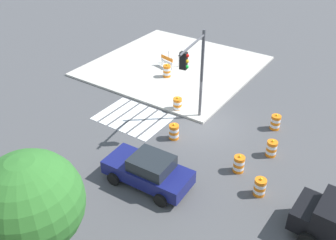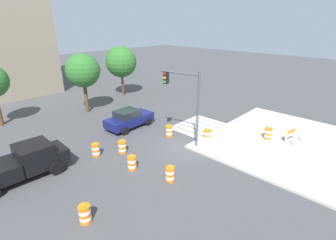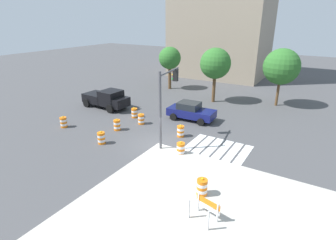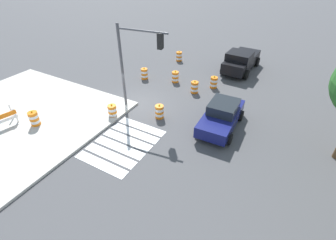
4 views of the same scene
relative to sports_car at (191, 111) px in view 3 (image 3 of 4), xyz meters
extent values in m
plane|color=#474749|center=(0.36, -6.02, -0.81)|extent=(120.00, 120.00, 0.00)
cube|color=#BCB7AD|center=(6.36, -12.02, -0.74)|extent=(12.00, 12.00, 0.15)
cube|color=silver|center=(2.49, -4.22, -0.80)|extent=(0.60, 3.20, 0.02)
cube|color=silver|center=(3.24, -4.22, -0.80)|extent=(0.60, 3.20, 0.02)
cube|color=silver|center=(3.99, -4.22, -0.80)|extent=(0.60, 3.20, 0.02)
cube|color=silver|center=(4.74, -4.22, -0.80)|extent=(0.60, 3.20, 0.02)
cube|color=silver|center=(5.49, -4.22, -0.80)|extent=(0.60, 3.20, 0.02)
cube|color=silver|center=(6.24, -4.22, -0.80)|extent=(0.60, 3.20, 0.02)
cube|color=navy|center=(0.06, 0.00, -0.13)|extent=(4.37, 2.01, 0.70)
cube|color=#1E2328|center=(-0.19, -0.01, 0.52)|extent=(1.96, 1.67, 0.60)
cylinder|color=black|center=(1.37, 1.00, -0.48)|extent=(0.67, 0.27, 0.66)
cylinder|color=black|center=(1.44, -0.89, -0.48)|extent=(0.67, 0.27, 0.66)
cylinder|color=black|center=(-1.33, 0.90, -0.48)|extent=(0.67, 0.27, 0.66)
cylinder|color=black|center=(-1.25, -1.00, -0.48)|extent=(0.67, 0.27, 0.66)
cube|color=black|center=(-10.47, -1.36, 0.06)|extent=(2.58, 2.10, 0.90)
cube|color=black|center=(-8.38, -1.45, 0.36)|extent=(1.98, 2.07, 1.50)
cube|color=black|center=(-7.28, -1.49, 0.06)|extent=(1.47, 1.95, 0.90)
cylinder|color=black|center=(-7.54, -0.46, -0.39)|extent=(0.85, 0.33, 0.84)
cylinder|color=black|center=(-7.62, -2.50, -0.39)|extent=(0.85, 0.33, 0.84)
cylinder|color=black|center=(-10.93, -0.32, -0.39)|extent=(0.85, 0.33, 0.84)
cylinder|color=black|center=(-11.01, -2.36, -0.39)|extent=(0.85, 0.33, 0.84)
cylinder|color=orange|center=(-4.14, -5.43, -0.72)|extent=(0.56, 0.56, 0.18)
cylinder|color=white|center=(-4.14, -5.43, -0.54)|extent=(0.56, 0.56, 0.18)
cylinder|color=orange|center=(-4.14, -5.43, -0.36)|extent=(0.56, 0.56, 0.18)
cylinder|color=white|center=(-4.14, -5.43, -0.18)|extent=(0.56, 0.56, 0.18)
cylinder|color=orange|center=(-4.14, -5.43, 0.00)|extent=(0.56, 0.56, 0.18)
sphere|color=yellow|center=(-4.14, -5.43, 0.15)|extent=(0.12, 0.12, 0.12)
cylinder|color=orange|center=(-4.75, -2.28, -0.72)|extent=(0.56, 0.56, 0.18)
cylinder|color=white|center=(-4.75, -2.28, -0.54)|extent=(0.56, 0.56, 0.18)
cylinder|color=orange|center=(-4.75, -2.28, -0.36)|extent=(0.56, 0.56, 0.18)
cylinder|color=white|center=(-4.75, -2.28, -0.18)|extent=(0.56, 0.56, 0.18)
cylinder|color=orange|center=(-4.75, -2.28, 0.00)|extent=(0.56, 0.56, 0.18)
sphere|color=yellow|center=(-4.75, -2.28, 0.15)|extent=(0.12, 0.12, 0.12)
cylinder|color=orange|center=(-8.48, -7.33, -0.72)|extent=(0.56, 0.56, 0.18)
cylinder|color=white|center=(-8.48, -7.33, -0.54)|extent=(0.56, 0.56, 0.18)
cylinder|color=orange|center=(-8.48, -7.33, -0.36)|extent=(0.56, 0.56, 0.18)
cylinder|color=white|center=(-8.48, -7.33, -0.18)|extent=(0.56, 0.56, 0.18)
cylinder|color=orange|center=(-8.48, -7.33, 0.00)|extent=(0.56, 0.56, 0.18)
sphere|color=yellow|center=(-8.48, -7.33, 0.15)|extent=(0.12, 0.12, 0.12)
cylinder|color=orange|center=(1.04, -3.82, -0.72)|extent=(0.56, 0.56, 0.18)
cylinder|color=white|center=(1.04, -3.82, -0.54)|extent=(0.56, 0.56, 0.18)
cylinder|color=orange|center=(1.04, -3.82, -0.36)|extent=(0.56, 0.56, 0.18)
cylinder|color=white|center=(1.04, -3.82, -0.18)|extent=(0.56, 0.56, 0.18)
cylinder|color=orange|center=(1.04, -3.82, 0.00)|extent=(0.56, 0.56, 0.18)
sphere|color=yellow|center=(1.04, -3.82, 0.15)|extent=(0.12, 0.12, 0.12)
cylinder|color=orange|center=(-3.24, -3.27, -0.72)|extent=(0.56, 0.56, 0.18)
cylinder|color=white|center=(-3.24, -3.27, -0.54)|extent=(0.56, 0.56, 0.18)
cylinder|color=orange|center=(-3.24, -3.27, -0.36)|extent=(0.56, 0.56, 0.18)
cylinder|color=white|center=(-3.24, -3.27, -0.18)|extent=(0.56, 0.56, 0.18)
cylinder|color=orange|center=(-3.24, -3.27, 0.00)|extent=(0.56, 0.56, 0.18)
sphere|color=yellow|center=(-3.24, -3.27, 0.15)|extent=(0.12, 0.12, 0.12)
cylinder|color=orange|center=(2.52, -6.49, -0.72)|extent=(0.56, 0.56, 0.18)
cylinder|color=white|center=(2.52, -6.49, -0.54)|extent=(0.56, 0.56, 0.18)
cylinder|color=orange|center=(2.52, -6.49, -0.36)|extent=(0.56, 0.56, 0.18)
cylinder|color=white|center=(2.52, -6.49, -0.18)|extent=(0.56, 0.56, 0.18)
cylinder|color=orange|center=(2.52, -6.49, 0.00)|extent=(0.56, 0.56, 0.18)
sphere|color=yellow|center=(2.52, -6.49, 0.15)|extent=(0.12, 0.12, 0.12)
cylinder|color=orange|center=(-3.40, -8.01, -0.72)|extent=(0.56, 0.56, 0.18)
cylinder|color=white|center=(-3.40, -8.01, -0.54)|extent=(0.56, 0.56, 0.18)
cylinder|color=orange|center=(-3.40, -8.01, -0.36)|extent=(0.56, 0.56, 0.18)
cylinder|color=white|center=(-3.40, -8.01, -0.18)|extent=(0.56, 0.56, 0.18)
cylinder|color=orange|center=(-3.40, -8.01, 0.00)|extent=(0.56, 0.56, 0.18)
sphere|color=yellow|center=(-3.40, -8.01, 0.15)|extent=(0.12, 0.12, 0.12)
cylinder|color=orange|center=(5.70, -9.98, -0.57)|extent=(0.56, 0.56, 0.18)
cylinder|color=white|center=(5.70, -9.98, -0.39)|extent=(0.56, 0.56, 0.18)
cylinder|color=orange|center=(5.70, -9.98, -0.21)|extent=(0.56, 0.56, 0.18)
cylinder|color=white|center=(5.70, -9.98, -0.03)|extent=(0.56, 0.56, 0.18)
cylinder|color=orange|center=(5.70, -9.98, 0.15)|extent=(0.56, 0.56, 0.18)
sphere|color=yellow|center=(5.70, -9.98, 0.30)|extent=(0.12, 0.12, 0.12)
cube|color=silver|center=(6.08, -11.23, -0.16)|extent=(0.08, 0.08, 1.00)
cube|color=silver|center=(5.92, -11.91, -0.16)|extent=(0.08, 0.08, 1.00)
cube|color=silver|center=(7.15, -11.48, -0.16)|extent=(0.08, 0.08, 1.00)
cube|color=silver|center=(6.99, -12.16, -0.16)|extent=(0.08, 0.08, 1.00)
cube|color=orange|center=(6.62, -11.34, 0.09)|extent=(1.27, 0.34, 0.28)
cube|color=white|center=(6.62, -11.34, -0.21)|extent=(1.27, 0.34, 0.20)
cylinder|color=#4C4C51|center=(0.96, -6.62, 2.09)|extent=(0.18, 0.18, 5.50)
cylinder|color=#4C4C51|center=(0.74, -5.04, 4.54)|extent=(0.56, 3.19, 0.12)
cube|color=black|center=(0.59, -3.93, 4.09)|extent=(0.40, 0.33, 0.90)
sphere|color=red|center=(0.40, -3.95, 4.39)|extent=(0.20, 0.20, 0.20)
sphere|color=#F2A514|center=(0.40, -3.95, 4.09)|extent=(0.20, 0.20, 0.20)
sphere|color=green|center=(0.40, -3.95, 3.79)|extent=(0.20, 0.20, 0.20)
cylinder|color=brown|center=(-7.54, 8.82, 0.69)|extent=(0.40, 0.40, 3.01)
sphere|color=#2D6B28|center=(-7.54, 8.82, 3.18)|extent=(2.81, 2.81, 2.81)
cylinder|color=brown|center=(-0.38, 6.33, 0.74)|extent=(0.35, 0.35, 3.10)
sphere|color=#2D6B28|center=(-0.38, 6.33, 3.44)|extent=(3.29, 3.29, 3.29)
cylinder|color=brown|center=(5.91, 8.57, 0.62)|extent=(0.27, 0.27, 2.86)
sphere|color=#2D6B28|center=(5.91, 8.57, 3.33)|extent=(3.67, 3.67, 3.67)
cube|color=gray|center=(-5.38, 20.60, 8.70)|extent=(14.12, 10.17, 19.03)
camera|label=1|loc=(-8.28, 10.62, 11.58)|focal=39.31mm
camera|label=2|loc=(-12.54, -16.39, 7.94)|focal=26.83mm
camera|label=3|loc=(10.35, -21.06, 8.11)|focal=28.85mm
camera|label=4|loc=(12.46, 3.32, 8.34)|focal=26.33mm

